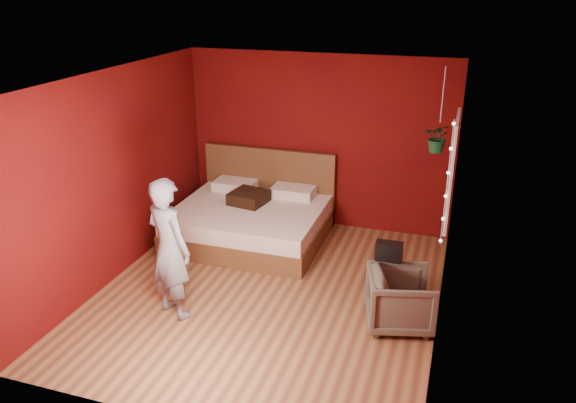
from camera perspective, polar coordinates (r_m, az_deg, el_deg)
The scene contains 10 objects.
floor at distance 6.95m, azimuth -1.99°, elevation -9.26°, with size 4.50×4.50×0.00m, color #99683D.
room_walls at distance 6.25m, azimuth -2.19°, elevation 4.03°, with size 4.04×4.54×2.62m.
window at distance 6.81m, azimuth 16.29°, elevation 3.09°, with size 0.05×0.97×1.27m.
fairy_lights at distance 6.32m, azimuth 15.84°, elevation 1.67°, with size 0.04×0.04×1.45m.
bed at distance 8.22m, azimuth -3.65°, elevation -1.77°, with size 2.09×1.78×1.15m.
person at distance 6.31m, azimuth -11.97°, elevation -4.69°, with size 0.60×0.39×1.64m, color slate.
armchair at distance 6.33m, azimuth 11.36°, elevation -9.72°, with size 0.69×0.71×0.64m, color #615C4D.
handbag at distance 6.37m, azimuth 10.22°, elevation -5.00°, with size 0.30×0.15×0.21m, color black.
throw_pillow at distance 8.17m, azimuth -4.00°, elevation 0.42°, with size 0.48×0.48×0.17m, color black.
hanging_plant at distance 7.30m, azimuth 15.04°, elevation 6.30°, with size 0.39×0.35×1.07m.
Camera 1 is at (2.05, -5.58, 3.60)m, focal length 35.00 mm.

